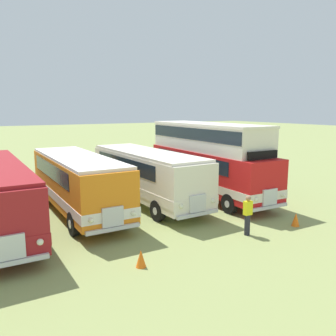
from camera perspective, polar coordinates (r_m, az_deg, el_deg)
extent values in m
cube|color=#19232D|center=(11.93, -24.84, -5.92)|extent=(2.20, 0.11, 0.90)
cube|color=silver|center=(12.20, -24.36, -11.72)|extent=(0.90, 0.13, 0.80)
cube|color=silver|center=(12.36, -24.18, -13.93)|extent=(2.30, 0.15, 0.16)
sphere|color=#EAEACC|center=(12.30, -20.11, -11.26)|extent=(0.22, 0.22, 0.22)
cylinder|color=black|center=(14.07, -20.23, -11.10)|extent=(0.29, 1.04, 1.04)
cylinder|color=silver|center=(14.10, -19.62, -11.03)|extent=(0.02, 0.36, 0.36)
cylinder|color=black|center=(21.21, -23.96, -4.37)|extent=(0.29, 1.04, 1.04)
cylinder|color=silver|center=(21.23, -23.55, -4.33)|extent=(0.02, 0.36, 0.36)
cube|color=orange|center=(18.54, -14.52, -2.03)|extent=(2.54, 9.52, 2.30)
cube|color=white|center=(18.67, -14.44, -3.84)|extent=(2.58, 9.56, 0.44)
cube|color=#19232D|center=(18.81, -14.94, -0.03)|extent=(2.56, 7.12, 0.76)
cube|color=#19232D|center=(14.04, -9.30, -2.86)|extent=(2.20, 0.11, 0.90)
cube|color=silver|center=(14.27, -9.00, -7.85)|extent=(0.90, 0.12, 0.80)
cube|color=silver|center=(14.40, -8.91, -9.78)|extent=(2.30, 0.15, 0.16)
sphere|color=#EAEACC|center=(14.59, -5.67, -7.38)|extent=(0.22, 0.22, 0.22)
sphere|color=#EAEACC|center=(13.98, -12.46, -8.34)|extent=(0.22, 0.22, 0.22)
cube|color=white|center=(18.34, -14.68, 1.70)|extent=(2.50, 9.12, 0.14)
cylinder|color=black|center=(16.31, -7.31, -7.69)|extent=(0.28, 1.04, 1.04)
cylinder|color=silver|center=(16.37, -6.82, -7.62)|extent=(0.02, 0.36, 0.36)
cylinder|color=black|center=(15.61, -15.18, -8.77)|extent=(0.28, 1.04, 1.04)
cylinder|color=silver|center=(15.57, -15.72, -8.84)|extent=(0.02, 0.36, 0.36)
cylinder|color=black|center=(21.88, -13.64, -3.39)|extent=(0.28, 1.04, 1.04)
cylinder|color=silver|center=(21.92, -13.27, -3.35)|extent=(0.02, 0.36, 0.36)
cylinder|color=black|center=(21.36, -19.57, -4.00)|extent=(0.28, 1.04, 1.04)
cylinder|color=silver|center=(21.33, -19.96, -4.04)|extent=(0.02, 0.36, 0.36)
cube|color=silver|center=(19.86, -3.49, -0.97)|extent=(2.83, 9.59, 2.30)
cube|color=silver|center=(19.98, -3.47, -2.66)|extent=(2.87, 9.63, 0.44)
cube|color=#19232D|center=(20.10, -4.06, 0.89)|extent=(2.77, 7.19, 0.76)
cube|color=#19232D|center=(15.85, 4.67, -1.33)|extent=(2.20, 0.18, 0.90)
cube|color=silver|center=(16.05, 4.85, -5.78)|extent=(0.90, 0.15, 0.80)
cube|color=silver|center=(16.17, 4.89, -7.51)|extent=(2.30, 0.22, 0.16)
sphere|color=#EAEACC|center=(16.58, 7.37, -5.31)|extent=(0.22, 0.22, 0.22)
sphere|color=#EAEACC|center=(15.53, 2.20, -6.27)|extent=(0.22, 0.22, 0.22)
cube|color=silver|center=(19.67, -3.53, 2.52)|extent=(2.77, 9.19, 0.14)
cylinder|color=black|center=(18.14, 4.59, -5.84)|extent=(0.32, 1.05, 1.04)
cylinder|color=silver|center=(18.23, 4.97, -5.77)|extent=(0.03, 0.36, 0.36)
cylinder|color=black|center=(16.91, -1.72, -6.98)|extent=(0.32, 1.05, 1.04)
cylinder|color=silver|center=(16.84, -2.16, -7.05)|extent=(0.03, 0.36, 0.36)
cylinder|color=black|center=(23.17, -4.48, -2.41)|extent=(0.32, 1.05, 1.04)
cylinder|color=silver|center=(23.24, -4.15, -2.37)|extent=(0.03, 0.36, 0.36)
cylinder|color=black|center=(22.23, -9.74, -3.04)|extent=(0.32, 1.05, 1.04)
cylinder|color=silver|center=(22.17, -10.10, -3.09)|extent=(0.03, 0.36, 0.36)
cube|color=red|center=(21.38, 6.72, -0.25)|extent=(2.59, 9.91, 2.30)
cube|color=silver|center=(21.49, 6.69, -1.83)|extent=(2.63, 9.95, 0.44)
cube|color=#19232D|center=(21.60, 6.13, 1.48)|extent=(2.60, 7.51, 0.76)
cube|color=#19232D|center=(17.64, 16.19, -0.55)|extent=(2.20, 0.12, 0.90)
cube|color=silver|center=(17.82, 16.25, -4.57)|extent=(0.90, 0.13, 0.80)
cube|color=silver|center=(17.93, 16.25, -6.13)|extent=(2.30, 0.16, 0.16)
sphere|color=#EAEACC|center=(18.46, 18.23, -4.18)|extent=(0.22, 0.22, 0.22)
sphere|color=#EAEACC|center=(17.19, 14.18, -4.99)|extent=(0.22, 0.22, 0.22)
cube|color=silver|center=(21.33, 6.43, 4.88)|extent=(2.49, 9.00, 1.50)
cube|color=silver|center=(21.28, 6.47, 7.08)|extent=(2.55, 9.11, 0.14)
cube|color=#19232D|center=(21.31, 6.44, 5.69)|extent=(2.52, 8.91, 0.68)
cube|color=black|center=(17.87, 15.18, 2.06)|extent=(1.90, 0.14, 0.40)
cylinder|color=black|center=(19.88, 15.08, -4.77)|extent=(0.29, 1.04, 1.04)
cylinder|color=silver|center=(19.98, 15.39, -4.71)|extent=(0.02, 0.36, 0.36)
cylinder|color=black|center=(18.37, 9.94, -5.76)|extent=(0.29, 1.04, 1.04)
cylinder|color=silver|center=(18.28, 9.58, -5.83)|extent=(0.02, 0.36, 0.36)
cylinder|color=black|center=(24.77, 4.51, -1.62)|extent=(0.29, 1.04, 1.04)
cylinder|color=silver|center=(24.85, 4.80, -1.58)|extent=(0.02, 0.36, 0.36)
cylinder|color=black|center=(23.57, -0.12, -2.17)|extent=(0.29, 1.04, 1.04)
cylinder|color=silver|center=(23.50, -0.44, -2.20)|extent=(0.02, 0.36, 0.36)
cone|color=orange|center=(12.38, -4.43, -14.48)|extent=(0.36, 0.36, 0.62)
cone|color=orange|center=(17.33, 20.10, -7.88)|extent=(0.36, 0.36, 0.63)
cylinder|color=#23232D|center=(15.53, 12.79, -9.03)|extent=(0.24, 0.24, 0.90)
cube|color=yellow|center=(15.31, 12.89, -6.37)|extent=(0.36, 0.22, 0.60)
sphere|color=#9E7051|center=(15.20, 12.95, -4.85)|extent=(0.22, 0.22, 0.22)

